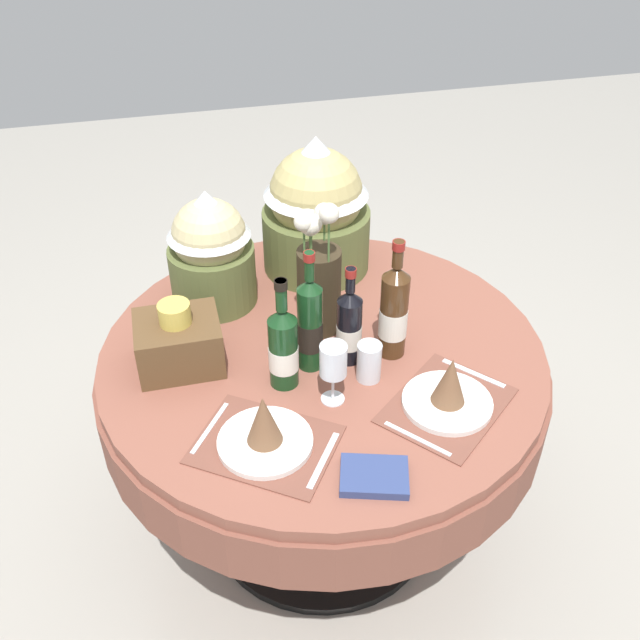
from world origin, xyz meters
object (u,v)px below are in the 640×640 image
at_px(place_setting_right, 449,393).
at_px(wine_bottle_rear, 394,311).
at_px(place_setting_left, 265,432).
at_px(flower_vase, 319,278).
at_px(book_on_table, 376,476).
at_px(tumbler_near_right, 369,362).
at_px(woven_basket_side_left, 179,341).
at_px(dining_table, 323,384).
at_px(wine_bottle_centre, 283,347).
at_px(gift_tub_back_left, 210,245).
at_px(gift_tub_back_centre, 316,202).
at_px(wine_bottle_right, 349,326).
at_px(wine_bottle_left, 310,324).
at_px(wine_glass_left, 333,362).

xyz_separation_m(place_setting_right, wine_bottle_rear, (-0.07, 0.25, 0.10)).
bearing_deg(place_setting_left, flower_vase, 61.06).
height_order(wine_bottle_rear, book_on_table, wine_bottle_rear).
relative_size(tumbler_near_right, woven_basket_side_left, 0.49).
distance_m(dining_table, tumbler_near_right, 0.27).
xyz_separation_m(wine_bottle_centre, tumbler_near_right, (0.23, -0.04, -0.07)).
relative_size(gift_tub_back_left, gift_tub_back_centre, 0.83).
relative_size(wine_bottle_centre, wine_bottle_right, 1.10).
bearing_deg(flower_vase, wine_bottle_left, -111.18).
xyz_separation_m(wine_bottle_centre, gift_tub_back_left, (-0.13, 0.44, 0.08)).
xyz_separation_m(wine_bottle_centre, wine_bottle_rear, (0.33, 0.06, 0.02)).
distance_m(wine_glass_left, woven_basket_side_left, 0.46).
distance_m(gift_tub_back_centre, woven_basket_side_left, 0.66).
xyz_separation_m(flower_vase, book_on_table, (-0.01, -0.61, -0.17)).
bearing_deg(dining_table, wine_bottle_rear, -18.15).
xyz_separation_m(wine_bottle_centre, gift_tub_back_centre, (0.22, 0.56, 0.12)).
bearing_deg(gift_tub_back_centre, flower_vase, -102.35).
height_order(flower_vase, wine_bottle_centre, flower_vase).
xyz_separation_m(wine_glass_left, woven_basket_side_left, (-0.38, 0.25, -0.05)).
bearing_deg(wine_bottle_right, place_setting_right, -50.97).
distance_m(place_setting_left, gift_tub_back_centre, 0.86).
height_order(flower_vase, wine_bottle_right, flower_vase).
distance_m(wine_bottle_centre, tumbler_near_right, 0.24).
height_order(dining_table, wine_bottle_rear, wine_bottle_rear).
height_order(place_setting_left, book_on_table, place_setting_left).
xyz_separation_m(wine_bottle_rear, wine_glass_left, (-0.21, -0.15, -0.01)).
bearing_deg(woven_basket_side_left, book_on_table, -52.74).
relative_size(place_setting_left, woven_basket_side_left, 1.84).
height_order(wine_glass_left, gift_tub_back_left, gift_tub_back_left).
bearing_deg(wine_glass_left, place_setting_left, -149.50).
relative_size(wine_bottle_left, wine_bottle_right, 1.22).
bearing_deg(dining_table, woven_basket_side_left, 175.70).
height_order(wine_bottle_right, tumbler_near_right, wine_bottle_right).
xyz_separation_m(place_setting_left, wine_bottle_centre, (0.09, 0.22, 0.08)).
bearing_deg(book_on_table, tumbler_near_right, 92.93).
xyz_separation_m(wine_bottle_centre, wine_glass_left, (0.11, -0.10, 0.01)).
bearing_deg(place_setting_right, wine_bottle_right, 129.03).
xyz_separation_m(flower_vase, wine_glass_left, (-0.04, -0.32, -0.05)).
distance_m(wine_bottle_right, tumbler_near_right, 0.11).
xyz_separation_m(dining_table, place_setting_left, (-0.23, -0.34, 0.19)).
distance_m(place_setting_right, wine_bottle_centre, 0.45).
relative_size(flower_vase, wine_bottle_right, 1.45).
distance_m(wine_glass_left, gift_tub_back_centre, 0.68).
xyz_separation_m(wine_bottle_right, woven_basket_side_left, (-0.47, 0.09, -0.04)).
height_order(place_setting_right, book_on_table, place_setting_right).
bearing_deg(place_setting_right, wine_glass_left, 161.56).
bearing_deg(wine_glass_left, woven_basket_side_left, 147.00).
xyz_separation_m(book_on_table, gift_tub_back_left, (-0.28, 0.83, 0.19)).
bearing_deg(woven_basket_side_left, dining_table, -4.30).
height_order(wine_bottle_left, gift_tub_back_centre, gift_tub_back_centre).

